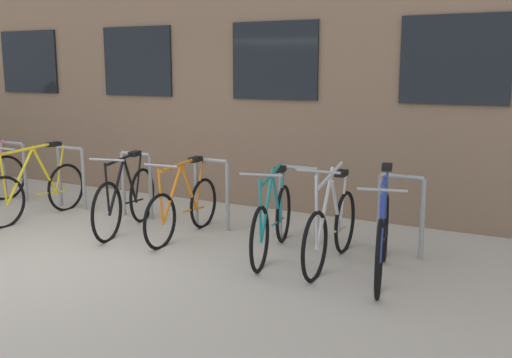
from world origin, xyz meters
The scene contains 8 objects.
ground_plane centered at (0.00, 0.00, 0.00)m, with size 42.00×42.00×0.00m, color #B2ADA0.
bike_rack centered at (0.36, 1.90, 0.53)m, with size 6.52×0.05×0.90m.
bicycle_blue centered at (3.38, 1.21, 0.40)m, with size 0.56×1.77×1.08m.
bicycle_yellow centered at (-1.41, 1.23, 0.38)m, with size 0.44×1.77×1.04m.
bicycle_teal centered at (2.12, 1.32, 0.37)m, with size 0.55×1.74×1.00m.
bicycle_orange centered at (0.86, 1.43, 0.36)m, with size 0.44×1.65×0.97m.
bicycle_silver centered at (2.81, 1.30, 0.38)m, with size 0.44×1.69×1.09m.
bicycle_black centered at (0.06, 1.33, 0.39)m, with size 0.55×1.66×0.99m.
Camera 1 is at (4.94, -4.32, 2.03)m, focal length 41.93 mm.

